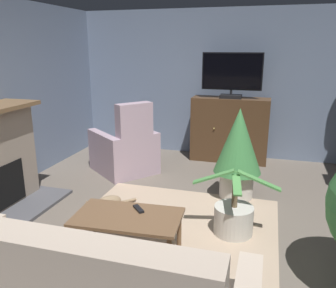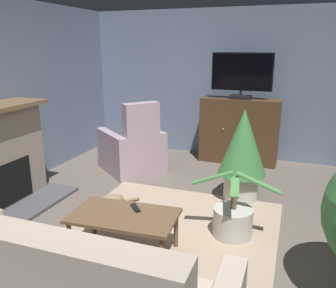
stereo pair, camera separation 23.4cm
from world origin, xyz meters
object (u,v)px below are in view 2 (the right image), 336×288
Objects in this scene: television at (242,75)px; tv_cabinet at (239,132)px; cat at (107,203)px; potted_plant_on_hearth_side at (243,150)px; coffee_table at (124,219)px; tv_remote at (135,208)px; potted_plant_leafy_by_curtain at (233,220)px; armchair_near_window at (133,150)px.

tv_cabinet is at bearing 90.00° from television.
tv_cabinet is 2.06× the size of cat.
potted_plant_on_hearth_side is 1.81m from cat.
tv_cabinet reaches higher than coffee_table.
coffee_table is 1.86m from potted_plant_on_hearth_side.
tv_remote is 0.14× the size of potted_plant_on_hearth_side.
tv_cabinet is at bearing 98.03° from potted_plant_leafy_by_curtain.
tv_remote is 0.14× the size of armchair_near_window.
potted_plant_on_hearth_side is (0.79, 1.49, 0.25)m from tv_remote.
cat is at bearing -116.40° from television.
coffee_table is 2.32m from armchair_near_window.
television is 3.21m from tv_remote.
armchair_near_window reaches higher than potted_plant_leafy_by_curtain.
tv_cabinet is 1.25× the size of coffee_table.
armchair_near_window reaches higher than tv_remote.
tv_remote is 1.70m from potted_plant_on_hearth_side.
coffee_table is (-0.56, -3.13, -1.12)m from television.
potted_plant_on_hearth_side is (-0.07, 0.95, 0.48)m from potted_plant_leafy_by_curtain.
armchair_near_window is at bearing 163.25° from tv_remote.
armchair_near_window is at bearing 164.35° from potted_plant_on_hearth_side.
cat is at bearing -174.77° from tv_remote.
potted_plant_leafy_by_curtain is 1.07m from potted_plant_on_hearth_side.
tv_remote is at bearing -63.61° from armchair_near_window.
coffee_table reaches higher than cat.
tv_remote is 1.04m from potted_plant_leafy_by_curtain.
television is (0.00, -0.05, 0.96)m from tv_cabinet.
tv_cabinet is 2.55m from potted_plant_leafy_by_curtain.
potted_plant_leafy_by_curtain is at bearing -85.90° from potted_plant_on_hearth_side.
coffee_table is 1.15× the size of potted_plant_leafy_by_curtain.
potted_plant_leafy_by_curtain is (0.35, -2.45, -1.30)m from television.
potted_plant_on_hearth_side is at bearing -15.65° from armchair_near_window.
coffee_table is 0.16m from tv_remote.
potted_plant_on_hearth_side reaches higher than coffee_table.
coffee_table is at bearing -100.19° from television.
television is 5.77× the size of tv_remote.
potted_plant_leafy_by_curtain reaches higher than cat.
armchair_near_window is at bearing -144.74° from tv_cabinet.
tv_cabinet is 7.60× the size of tv_remote.
armchair_near_window reaches higher than cat.
potted_plant_leafy_by_curtain is at bearing -81.97° from tv_cabinet.
coffee_table is at bearing -66.36° from armchair_near_window.
television is 1.57× the size of cat.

